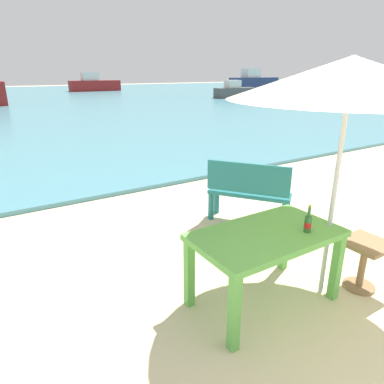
{
  "coord_description": "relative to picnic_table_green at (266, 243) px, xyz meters",
  "views": [
    {
      "loc": [
        -2.66,
        -0.81,
        2.18
      ],
      "look_at": [
        -0.26,
        3.0,
        0.6
      ],
      "focal_mm": 32.42,
      "sensor_mm": 36.0,
      "label": 1
    }
  ],
  "objects": [
    {
      "name": "boat_barge",
      "position": [
        16.76,
        21.19,
        -0.07
      ],
      "size": [
        3.8,
        1.04,
        1.38
      ],
      "color": "#4C4C4C",
      "rests_on": "sea_water"
    },
    {
      "name": "patio_umbrella",
      "position": [
        0.62,
        -0.21,
        1.47
      ],
      "size": [
        2.1,
        2.1,
        2.3
      ],
      "color": "silver",
      "rests_on": "ground_plane"
    },
    {
      "name": "picnic_table_green",
      "position": [
        0.0,
        0.0,
        0.0
      ],
      "size": [
        1.4,
        0.8,
        0.76
      ],
      "color": "#60B24C",
      "rests_on": "ground_plane"
    },
    {
      "name": "boat_sailboat",
      "position": [
        9.93,
        37.14,
        0.13
      ],
      "size": [
        5.38,
        1.47,
        1.96
      ],
      "color": "maroon",
      "rests_on": "sea_water"
    },
    {
      "name": "sea_water",
      "position": [
        0.51,
        28.71,
        -0.61
      ],
      "size": [
        120.0,
        50.0,
        0.08
      ],
      "primitive_type": "cube",
      "color": "teal",
      "rests_on": "ground_plane"
    },
    {
      "name": "boat_cargo_ship",
      "position": [
        27.94,
        31.5,
        0.27
      ],
      "size": [
        6.46,
        1.76,
        2.35
      ],
      "color": "navy",
      "rests_on": "sea_water"
    },
    {
      "name": "beer_bottle_amber",
      "position": [
        0.32,
        -0.19,
        0.2
      ],
      "size": [
        0.07,
        0.07,
        0.26
      ],
      "color": "#2D662D",
      "rests_on": "picnic_table_green"
    },
    {
      "name": "side_table_wood",
      "position": [
        1.04,
        -0.38,
        -0.3
      ],
      "size": [
        0.44,
        0.44,
        0.54
      ],
      "color": "olive",
      "rests_on": "ground_plane"
    },
    {
      "name": "bench_teal_center",
      "position": [
        1.12,
        1.53,
        -0.11
      ],
      "size": [
        1.0,
        1.18,
        0.95
      ],
      "color": "#237275",
      "rests_on": "ground_plane"
    }
  ]
}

